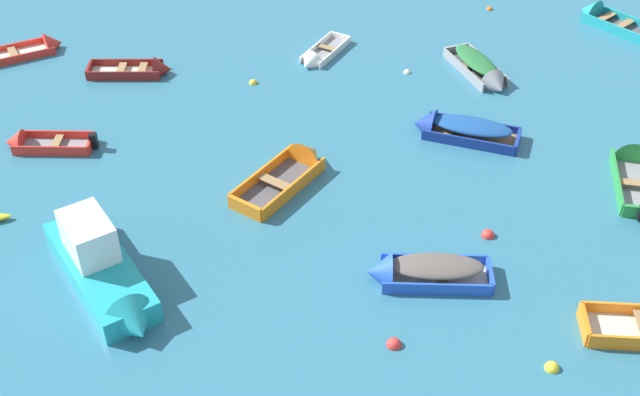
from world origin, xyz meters
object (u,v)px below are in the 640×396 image
object	(u,v)px
rowboat_grey_far_left	(483,71)
mooring_buoy_near_foreground	(394,345)
rowboat_orange_outer_left	(296,167)
rowboat_red_cluster_outer	(40,48)
rowboat_deep_blue_near_left	(454,128)
mooring_buoy_central	(407,73)
rowboat_white_far_right	(316,59)
rowboat_green_near_camera	(633,168)
motor_launch_turquoise_back_row_right	(103,272)
mooring_buoy_outer_edge	(488,236)
mooring_buoy_midfield	(489,9)
rowboat_maroon_back_row_left	(146,70)
rowboat_blue_outer_right	(415,271)
rowboat_red_far_back	(35,143)
rowboat_turquoise_center	(602,18)
mooring_buoy_between_boats_left	(253,83)
mooring_buoy_between_boats_right	(552,368)

from	to	relation	value
rowboat_grey_far_left	mooring_buoy_near_foreground	xyz separation A→B (m)	(-6.73, -15.02, -0.33)
rowboat_orange_outer_left	rowboat_red_cluster_outer	distance (m)	15.53
rowboat_deep_blue_near_left	rowboat_red_cluster_outer	world-z (taller)	rowboat_deep_blue_near_left
rowboat_grey_far_left	mooring_buoy_central	world-z (taller)	rowboat_grey_far_left
rowboat_white_far_right	rowboat_green_near_camera	xyz separation A→B (m)	(10.99, -9.84, 0.08)
motor_launch_turquoise_back_row_right	mooring_buoy_central	distance (m)	17.42
mooring_buoy_outer_edge	mooring_buoy_midfield	bearing A→B (deg)	74.36
mooring_buoy_outer_edge	mooring_buoy_central	world-z (taller)	mooring_buoy_outer_edge
rowboat_maroon_back_row_left	rowboat_blue_outer_right	xyz separation A→B (m)	(9.35, -14.32, 0.16)
rowboat_white_far_right	rowboat_blue_outer_right	size ratio (longest dim) A/B	0.81
rowboat_orange_outer_left	rowboat_white_far_right	size ratio (longest dim) A/B	1.27
mooring_buoy_midfield	motor_launch_turquoise_back_row_right	bearing A→B (deg)	-133.81
rowboat_deep_blue_near_left	mooring_buoy_midfield	size ratio (longest dim) A/B	14.24
motor_launch_turquoise_back_row_right	mooring_buoy_outer_edge	world-z (taller)	motor_launch_turquoise_back_row_right
rowboat_orange_outer_left	rowboat_green_near_camera	bearing A→B (deg)	-6.27
rowboat_green_near_camera	rowboat_grey_far_left	bearing A→B (deg)	116.54
rowboat_red_far_back	rowboat_blue_outer_right	size ratio (longest dim) A/B	0.89
rowboat_maroon_back_row_left	motor_launch_turquoise_back_row_right	bearing A→B (deg)	-92.16
rowboat_grey_far_left	mooring_buoy_near_foreground	distance (m)	16.46
rowboat_green_near_camera	rowboat_blue_outer_right	size ratio (longest dim) A/B	1.07
rowboat_turquoise_center	mooring_buoy_between_boats_left	xyz separation A→B (m)	(-17.53, -4.14, -0.22)
rowboat_red_cluster_outer	mooring_buoy_near_foreground	distance (m)	23.77
rowboat_white_far_right	mooring_buoy_between_boats_left	distance (m)	3.38
rowboat_turquoise_center	mooring_buoy_between_boats_left	world-z (taller)	rowboat_turquoise_center
mooring_buoy_outer_edge	mooring_buoy_midfield	distance (m)	17.90
rowboat_deep_blue_near_left	mooring_buoy_between_boats_left	size ratio (longest dim) A/B	12.16
rowboat_orange_outer_left	mooring_buoy_near_foreground	size ratio (longest dim) A/B	9.29
rowboat_maroon_back_row_left	mooring_buoy_outer_edge	xyz separation A→B (m)	(12.28, -12.50, -0.19)
rowboat_orange_outer_left	rowboat_white_far_right	bearing A→B (deg)	78.99
rowboat_red_far_back	rowboat_turquoise_center	size ratio (longest dim) A/B	0.89
rowboat_maroon_back_row_left	motor_launch_turquoise_back_row_right	size ratio (longest dim) A/B	0.61
rowboat_green_near_camera	mooring_buoy_midfield	xyz separation A→B (m)	(-1.56, 14.27, -0.23)
rowboat_red_far_back	mooring_buoy_midfield	size ratio (longest dim) A/B	11.82
rowboat_green_near_camera	rowboat_red_cluster_outer	size ratio (longest dim) A/B	1.12
mooring_buoy_midfield	rowboat_white_far_right	bearing A→B (deg)	-154.82
rowboat_green_near_camera	mooring_buoy_midfield	distance (m)	14.36
mooring_buoy_outer_edge	mooring_buoy_between_boats_right	distance (m)	5.90
rowboat_grey_far_left	rowboat_green_near_camera	bearing A→B (deg)	-63.46
rowboat_deep_blue_near_left	mooring_buoy_near_foreground	size ratio (longest dim) A/B	9.62
mooring_buoy_near_foreground	rowboat_white_far_right	bearing A→B (deg)	91.66
rowboat_maroon_back_row_left	rowboat_white_far_right	world-z (taller)	rowboat_maroon_back_row_left
rowboat_red_cluster_outer	rowboat_blue_outer_right	xyz separation A→B (m)	(14.42, -17.04, 0.18)
rowboat_orange_outer_left	mooring_buoy_central	world-z (taller)	rowboat_orange_outer_left
rowboat_blue_outer_right	mooring_buoy_between_boats_right	bearing A→B (deg)	-51.93
rowboat_white_far_right	rowboat_grey_far_left	bearing A→B (deg)	-17.67
rowboat_green_near_camera	mooring_buoy_central	xyz separation A→B (m)	(-7.01, 8.36, -0.23)
rowboat_red_far_back	mooring_buoy_between_boats_left	size ratio (longest dim) A/B	10.09
rowboat_red_far_back	rowboat_orange_outer_left	bearing A→B (deg)	-15.41
motor_launch_turquoise_back_row_right	rowboat_turquoise_center	bearing A→B (deg)	35.77
rowboat_blue_outer_right	mooring_buoy_central	world-z (taller)	rowboat_blue_outer_right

